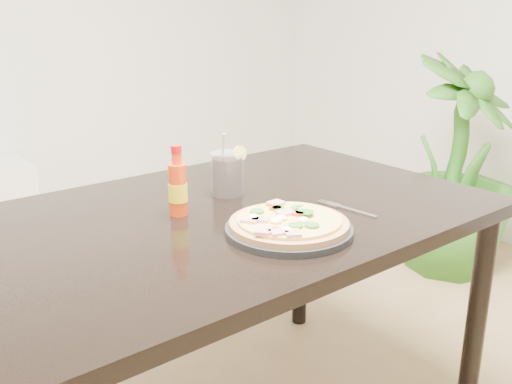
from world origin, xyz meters
TOP-DOWN VIEW (x-y plane):
  - dining_table at (-0.14, 0.16)m, footprint 1.40×0.90m
  - plate at (-0.13, -0.06)m, footprint 0.31×0.31m
  - pizza at (-0.13, -0.06)m, footprint 0.29×0.29m
  - hot_sauce_bottle at (-0.27, 0.21)m, footprint 0.05×0.05m
  - cola_cup at (-0.07, 0.27)m, footprint 0.10×0.09m
  - fork at (0.10, -0.03)m, footprint 0.04×0.19m
  - houseplant at (1.46, 0.48)m, footprint 0.71×0.71m
  - plant_pot at (1.46, 0.48)m, footprint 0.28×0.28m

SIDE VIEW (x-z plane):
  - plant_pot at x=1.46m, z-range 0.00..0.22m
  - houseplant at x=1.46m, z-range 0.00..1.06m
  - dining_table at x=-0.14m, z-range 0.29..1.04m
  - fork at x=0.10m, z-range 0.75..0.76m
  - plate at x=-0.13m, z-range 0.75..0.77m
  - pizza at x=-0.13m, z-range 0.76..0.79m
  - cola_cup at x=-0.07m, z-range 0.72..0.90m
  - hot_sauce_bottle at x=-0.27m, z-range 0.73..0.92m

